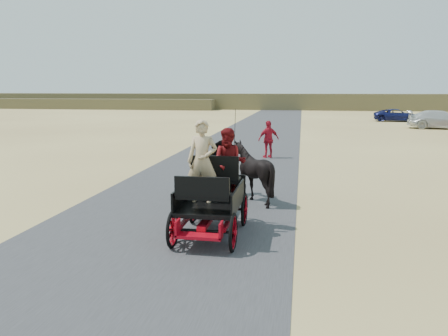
% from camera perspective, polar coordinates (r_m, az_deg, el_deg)
% --- Properties ---
extents(ground, '(140.00, 140.00, 0.00)m').
position_cam_1_polar(ground, '(8.12, -13.30, -12.90)').
color(ground, tan).
extents(road, '(6.00, 140.00, 0.01)m').
position_cam_1_polar(road, '(8.11, -13.30, -12.86)').
color(road, '#38383A').
rests_on(road, ground).
extents(ridge_far, '(140.00, 6.00, 2.40)m').
position_cam_1_polar(ridge_far, '(68.92, 7.62, 8.60)').
color(ridge_far, brown).
rests_on(ridge_far, ground).
extents(ridge_near, '(40.00, 4.00, 1.60)m').
position_cam_1_polar(ridge_near, '(72.80, -17.10, 8.01)').
color(ridge_near, brown).
rests_on(ridge_near, ground).
extents(carriage, '(1.30, 2.40, 0.72)m').
position_cam_1_polar(carriage, '(9.62, -1.68, -6.62)').
color(carriage, black).
rests_on(carriage, ground).
extents(horse_left, '(0.91, 2.01, 1.70)m').
position_cam_1_polar(horse_left, '(12.47, -1.36, -0.38)').
color(horse_left, black).
rests_on(horse_left, ground).
extents(horse_right, '(1.37, 1.54, 1.70)m').
position_cam_1_polar(horse_right, '(12.30, 3.67, -0.54)').
color(horse_right, black).
rests_on(horse_right, ground).
extents(driver_man, '(0.66, 0.43, 1.80)m').
position_cam_1_polar(driver_man, '(9.42, -2.85, 0.89)').
color(driver_man, tan).
rests_on(driver_man, carriage).
extents(passenger_woman, '(0.77, 0.60, 1.58)m').
position_cam_1_polar(passenger_woman, '(9.87, 0.70, 0.68)').
color(passenger_woman, '#660C0F').
rests_on(passenger_woman, carriage).
extents(pedestrian, '(1.09, 0.85, 1.73)m').
position_cam_1_polar(pedestrian, '(20.24, 5.85, 3.75)').
color(pedestrian, '#A71325').
rests_on(pedestrian, ground).
extents(car_c, '(5.25, 2.79, 1.45)m').
position_cam_1_polar(car_c, '(38.98, 26.46, 5.66)').
color(car_c, silver).
rests_on(car_c, ground).
extents(car_d, '(4.49, 2.36, 1.21)m').
position_cam_1_polar(car_d, '(46.26, 21.66, 6.43)').
color(car_d, navy).
rests_on(car_d, ground).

